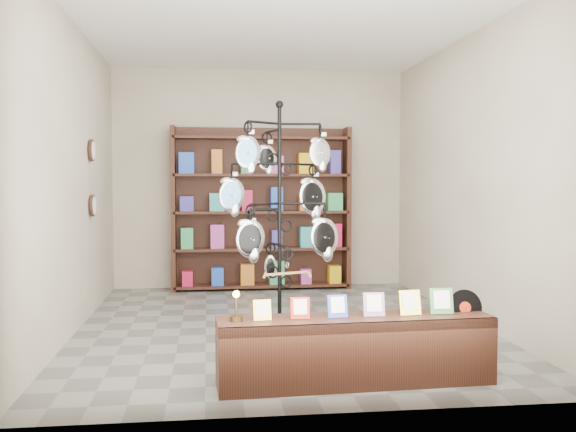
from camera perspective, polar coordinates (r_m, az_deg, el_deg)
name	(u,v)px	position (r m, az deg, el deg)	size (l,w,h in m)	color
ground	(280,326)	(6.59, -0.68, -9.71)	(5.00, 5.00, 0.00)	slate
room_envelope	(280,143)	(6.45, -0.69, 6.55)	(5.00, 5.00, 5.00)	beige
display_tree	(280,204)	(5.73, -0.76, 1.07)	(1.14, 1.13, 2.18)	black
front_shelf	(356,350)	(4.73, 6.02, -11.76)	(2.00, 0.49, 0.70)	black
back_shelving	(261,213)	(8.73, -2.38, 0.23)	(2.42, 0.36, 2.20)	black
wall_clocks	(92,178)	(7.30, -17.01, 3.25)	(0.03, 0.24, 0.84)	black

